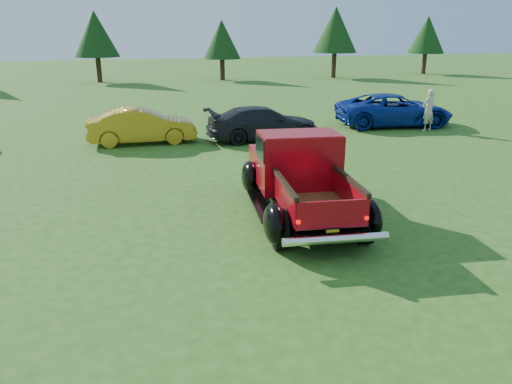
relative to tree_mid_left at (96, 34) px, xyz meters
The scene contains 10 objects.
ground 31.33m from the tree_mid_left, 84.47° to the right, with size 120.00×120.00×0.00m, color #245618.
tree_mid_left is the anchor object (origin of this frame).
tree_mid_right 9.06m from the tree_mid_left, ahead, with size 2.82×2.82×4.40m.
tree_east 18.06m from the tree_mid_left, ahead, with size 3.46×3.46×5.40m.
tree_far_east 27.00m from the tree_mid_left, ahead, with size 3.07×3.07×4.80m.
pickup_truck 29.99m from the tree_mid_left, 81.89° to the right, with size 2.65×4.81×1.72m.
show_car_yellow 22.01m from the tree_mid_left, 86.06° to the right, with size 1.26×3.62×1.19m, color #C58B1A.
show_car_grey 23.23m from the tree_mid_left, 75.79° to the right, with size 1.63×4.01×1.16m, color black.
show_car_blue 24.39m from the tree_mid_left, 61.68° to the right, with size 2.13×4.62×1.28m, color navy.
spectator 25.83m from the tree_mid_left, 61.64° to the right, with size 0.58×0.38×1.59m, color #BCB5A3.
Camera 1 is at (-2.51, -8.07, 3.76)m, focal length 35.00 mm.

